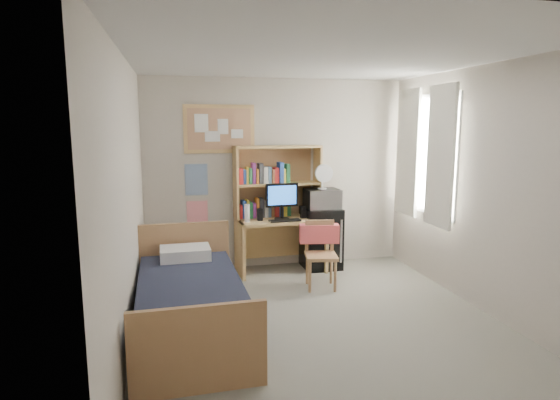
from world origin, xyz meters
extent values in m
cube|color=gray|center=(0.00, 0.00, -0.01)|extent=(3.60, 4.20, 0.02)
cube|color=silver|center=(0.00, 0.00, 2.60)|extent=(3.60, 4.20, 0.02)
cube|color=beige|center=(0.00, 2.10, 1.30)|extent=(3.60, 0.04, 2.60)
cube|color=beige|center=(0.00, -2.10, 1.30)|extent=(3.60, 0.04, 2.60)
cube|color=beige|center=(-1.80, 0.00, 1.30)|extent=(0.04, 4.20, 2.60)
cube|color=beige|center=(1.80, 0.00, 1.30)|extent=(0.04, 4.20, 2.60)
cube|color=white|center=(1.75, 1.20, 1.60)|extent=(0.10, 1.40, 1.70)
cube|color=white|center=(1.72, 0.80, 1.60)|extent=(0.04, 0.55, 1.70)
cube|color=white|center=(1.72, 1.60, 1.60)|extent=(0.04, 0.55, 1.70)
cube|color=tan|center=(-0.78, 2.08, 1.92)|extent=(0.94, 0.03, 0.64)
cube|color=#26559A|center=(-1.10, 2.09, 1.25)|extent=(0.30, 0.01, 0.42)
cube|color=#F32A44|center=(-1.10, 2.09, 0.78)|extent=(0.28, 0.01, 0.36)
cube|color=#DBB06A|center=(-0.01, 1.79, 0.37)|extent=(1.20, 0.65, 0.73)
cube|color=#A97C50|center=(0.32, 1.02, 0.41)|extent=(0.47, 0.47, 0.82)
cube|color=black|center=(0.58, 1.83, 0.42)|extent=(0.51, 0.51, 0.85)
cube|color=black|center=(-1.28, 0.05, 0.27)|extent=(1.03, 1.99, 0.54)
cube|color=#DBB06A|center=(-0.02, 1.94, 1.21)|extent=(1.20, 0.36, 0.97)
cube|color=black|center=(-0.01, 1.73, 0.97)|extent=(0.44, 0.06, 0.47)
cube|color=black|center=(0.00, 1.59, 0.74)|extent=(0.42, 0.15, 0.02)
cube|color=black|center=(-0.31, 1.71, 0.81)|extent=(0.07, 0.07, 0.16)
cube|color=black|center=(0.29, 1.74, 0.81)|extent=(0.07, 0.07, 0.16)
cylinder|color=white|center=(-0.48, 1.66, 0.85)|extent=(0.07, 0.07, 0.23)
cube|color=#FB5F62|center=(0.35, 1.22, 0.63)|extent=(0.51, 0.23, 0.23)
cube|color=silver|center=(0.58, 1.81, 0.98)|extent=(0.46, 0.35, 0.26)
cylinder|color=white|center=(0.58, 1.81, 1.26)|extent=(0.25, 0.25, 0.31)
cube|color=white|center=(-1.30, 0.80, 0.60)|extent=(0.54, 0.39, 0.13)
camera|label=1|loc=(-1.38, -4.22, 1.99)|focal=30.00mm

